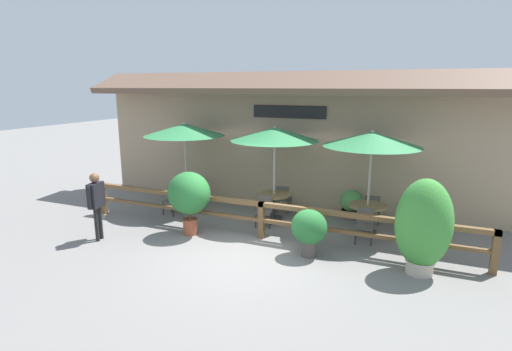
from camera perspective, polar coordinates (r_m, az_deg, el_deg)
The scene contains 20 objects.
ground_plane at distance 9.38m, azimuth -1.66°, elevation -11.09°, with size 60.00×60.00×0.00m, color slate.
building_facade at distance 12.54m, azimuth 6.08°, elevation 5.22°, with size 14.28×1.49×4.23m.
patio_railing at distance 10.04m, azimuth 0.80°, elevation -5.22°, with size 10.40×0.14×0.95m.
patio_umbrella_near at distance 12.49m, azimuth -10.20°, elevation 6.46°, with size 2.47×2.47×2.70m.
dining_table_near at distance 12.83m, azimuth -9.88°, elevation -1.88°, with size 0.97×0.97×0.74m.
chair_near_streetside at distance 12.26m, azimuth -11.74°, elevation -3.30°, with size 0.45×0.45×0.83m.
chair_near_wallside at distance 13.50m, azimuth -8.34°, elevation -1.69°, with size 0.44×0.44×0.83m.
patio_umbrella_middle at distance 11.19m, azimuth 2.67°, elevation 5.94°, with size 2.47×2.47×2.70m.
dining_table_middle at distance 11.56m, azimuth 2.58°, elevation -3.32°, with size 0.97×0.97×0.74m.
chair_middle_streetside at distance 10.99m, azimuth 1.17°, elevation -4.91°, with size 0.50×0.50×0.83m.
chair_middle_wallside at distance 12.21m, azimuth 3.93°, elevation -3.13°, with size 0.46×0.46×0.83m.
patio_umbrella_far at distance 10.51m, azimuth 16.24°, elevation 5.01°, with size 2.47×2.47×2.70m.
dining_table_far at distance 10.91m, azimuth 15.63°, elevation -4.78°, with size 0.97×0.97×0.74m.
chair_far_streetside at distance 10.25m, azimuth 15.22°, elevation -6.69°, with size 0.46×0.46×0.83m.
chair_far_wallside at distance 11.65m, azimuth 16.25°, elevation -4.41°, with size 0.46×0.46×0.83m.
potted_plant_tall_tropical at distance 8.75m, azimuth 22.81°, elevation -6.61°, with size 1.11×1.00×2.01m.
potted_plant_broad_leaf at distance 9.12m, azimuth 7.58°, elevation -7.55°, with size 0.81×0.73×1.09m.
potted_plant_corner_fern at distance 10.34m, azimuth -9.55°, elevation -2.71°, with size 1.12×1.01×1.66m.
potted_plant_entrance_palm at distance 11.98m, azimuth 13.48°, elevation -3.99°, with size 0.65×0.59×0.84m.
pedestrian at distance 10.57m, azimuth -21.88°, elevation -2.94°, with size 0.31×0.59×1.72m.
Camera 1 is at (3.57, -7.81, 3.79)m, focal length 28.00 mm.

